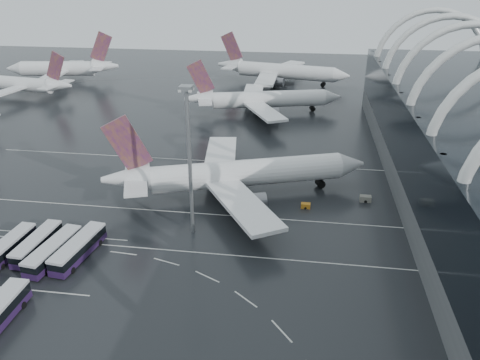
# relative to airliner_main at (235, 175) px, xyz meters

# --- Properties ---
(ground) EXTENTS (420.00, 420.00, 0.00)m
(ground) POSITION_rel_airliner_main_xyz_m (-6.59, -21.46, -4.89)
(ground) COLOR black
(ground) RESTS_ON ground
(lane_marking_near) EXTENTS (120.00, 0.25, 0.01)m
(lane_marking_near) POSITION_rel_airliner_main_xyz_m (-6.59, -23.46, -4.89)
(lane_marking_near) COLOR beige
(lane_marking_near) RESTS_ON ground
(lane_marking_mid) EXTENTS (120.00, 0.25, 0.01)m
(lane_marking_mid) POSITION_rel_airliner_main_xyz_m (-6.59, -9.46, -4.89)
(lane_marking_mid) COLOR beige
(lane_marking_mid) RESTS_ON ground
(lane_marking_far) EXTENTS (120.00, 0.25, 0.01)m
(lane_marking_far) POSITION_rel_airliner_main_xyz_m (-6.59, 18.54, -4.89)
(lane_marking_far) COLOR beige
(lane_marking_far) RESTS_ON ground
(bus_bay_line_south) EXTENTS (28.00, 0.25, 0.01)m
(bus_bay_line_south) POSITION_rel_airliner_main_xyz_m (-30.59, -37.46, -4.89)
(bus_bay_line_south) COLOR beige
(bus_bay_line_south) RESTS_ON ground
(bus_bay_line_north) EXTENTS (28.00, 0.25, 0.01)m
(bus_bay_line_north) POSITION_rel_airliner_main_xyz_m (-30.59, -21.46, -4.89)
(bus_bay_line_north) COLOR beige
(bus_bay_line_north) RESTS_ON ground
(airliner_main) EXTENTS (56.07, 48.64, 19.54)m
(airliner_main) POSITION_rel_airliner_main_xyz_m (0.00, 0.00, 0.00)
(airliner_main) COLOR white
(airliner_main) RESTS_ON ground
(airliner_gate_b) EXTENTS (52.93, 46.91, 18.61)m
(airliner_gate_b) POSITION_rel_airliner_main_xyz_m (-0.88, 63.49, -0.24)
(airliner_gate_b) COLOR white
(airliner_gate_b) RESTS_ON ground
(airliner_gate_c) EXTENTS (57.51, 52.20, 20.61)m
(airliner_gate_c) POSITION_rel_airliner_main_xyz_m (2.01, 109.04, 0.26)
(airliner_gate_c) COLOR white
(airliner_gate_c) RESTS_ON ground
(jet_remote_mid) EXTENTS (41.38, 33.45, 18.01)m
(jet_remote_mid) POSITION_rel_airliner_main_xyz_m (-91.71, 72.88, -0.25)
(jet_remote_mid) COLOR white
(jet_remote_mid) RESTS_ON ground
(jet_remote_far) EXTENTS (48.56, 39.24, 21.13)m
(jet_remote_far) POSITION_rel_airliner_main_xyz_m (-90.09, 100.06, 0.56)
(jet_remote_far) COLOR white
(jet_remote_far) RESTS_ON ground
(bus_row_near_a) EXTENTS (3.39, 12.47, 3.04)m
(bus_row_near_a) POSITION_rel_airliner_main_xyz_m (-35.02, -28.88, -3.22)
(bus_row_near_a) COLOR #2D133D
(bus_row_near_a) RESTS_ON ground
(bus_row_near_b) EXTENTS (3.35, 12.46, 3.04)m
(bus_row_near_b) POSITION_rel_airliner_main_xyz_m (-30.77, -27.27, -3.22)
(bus_row_near_b) COLOR #2D133D
(bus_row_near_b) RESTS_ON ground
(bus_row_near_c) EXTENTS (4.46, 13.39, 3.24)m
(bus_row_near_c) POSITION_rel_airliner_main_xyz_m (-26.70, -29.11, -3.12)
(bus_row_near_c) COLOR #2D133D
(bus_row_near_c) RESTS_ON ground
(bus_row_near_d) EXTENTS (4.56, 13.73, 3.32)m
(bus_row_near_d) POSITION_rel_airliner_main_xyz_m (-22.77, -27.85, -3.07)
(bus_row_near_d) COLOR #2D133D
(bus_row_near_d) RESTS_ON ground
(floodlight_mast) EXTENTS (2.14, 2.14, 27.87)m
(floodlight_mast) POSITION_rel_airliner_main_xyz_m (-5.45, -16.50, 12.64)
(floodlight_mast) COLOR gray
(floodlight_mast) RESTS_ON ground
(gse_cart_belly_a) EXTENTS (1.93, 1.14, 1.05)m
(gse_cart_belly_a) POSITION_rel_airliner_main_xyz_m (15.55, -3.93, -4.37)
(gse_cart_belly_a) COLOR #BE7419
(gse_cart_belly_a) RESTS_ON ground
(gse_cart_belly_c) EXTENTS (1.94, 1.14, 1.06)m
(gse_cart_belly_c) POSITION_rel_airliner_main_xyz_m (0.03, 1.30, -4.37)
(gse_cart_belly_c) COLOR #BE7419
(gse_cart_belly_c) RESTS_ON ground
(gse_cart_belly_d) EXTENTS (2.38, 1.40, 1.30)m
(gse_cart_belly_d) POSITION_rel_airliner_main_xyz_m (28.14, 0.92, -4.25)
(gse_cart_belly_d) COLOR slate
(gse_cart_belly_d) RESTS_ON ground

